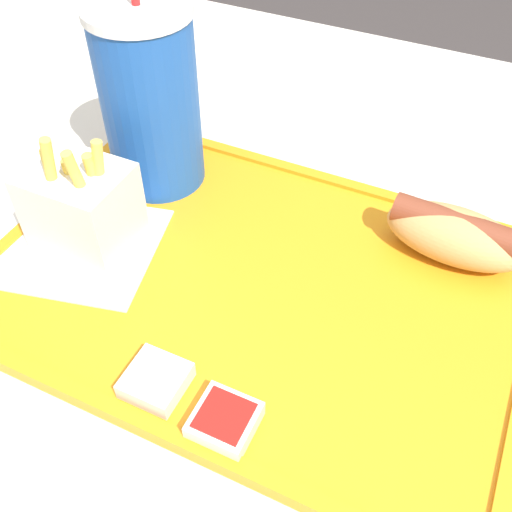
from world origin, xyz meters
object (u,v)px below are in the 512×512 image
at_px(soda_cup, 150,99).
at_px(fries_carton, 83,207).
at_px(hot_dog_far, 455,234).
at_px(sauce_cup_mayo, 156,380).
at_px(sauce_cup_ketchup, 225,420).

distance_m(soda_cup, fries_carton, 0.12).
distance_m(hot_dog_far, sauce_cup_mayo, 0.28).
bearing_deg(hot_dog_far, fries_carton, -157.33).
bearing_deg(sauce_cup_ketchup, hot_dog_far, 66.19).
xyz_separation_m(hot_dog_far, fries_carton, (-0.29, -0.12, 0.02)).
xyz_separation_m(soda_cup, fries_carton, (-0.00, -0.11, -0.04)).
relative_size(soda_cup, sauce_cup_ketchup, 4.99).
relative_size(hot_dog_far, fries_carton, 1.04).
relative_size(soda_cup, hot_dog_far, 1.69).
relative_size(soda_cup, sauce_cup_mayo, 4.99).
bearing_deg(soda_cup, hot_dog_far, 2.49).
bearing_deg(sauce_cup_mayo, soda_cup, 121.09).
distance_m(fries_carton, sauce_cup_mayo, 0.17).
bearing_deg(soda_cup, sauce_cup_mayo, -58.91).
distance_m(hot_dog_far, sauce_cup_ketchup, 0.25).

